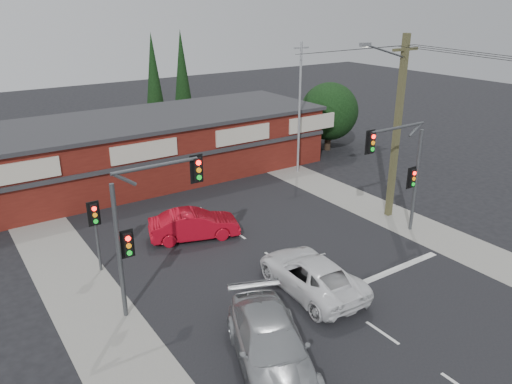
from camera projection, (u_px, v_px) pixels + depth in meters
ground at (307, 281)px, 21.92m from camera, size 120.00×120.00×0.00m
road_strip at (245, 239)px, 25.79m from camera, size 14.00×70.00×0.01m
verge_left at (79, 288)px, 21.36m from camera, size 3.00×70.00×0.02m
verge_right at (363, 204)px, 30.22m from camera, size 3.00×70.00×0.02m
stop_line at (388, 273)px, 22.58m from camera, size 6.50×0.35×0.01m
white_suv at (311, 274)px, 21.01m from camera, size 2.85×5.61×1.52m
silver_suv at (271, 346)px, 16.54m from camera, size 4.31×6.24×1.68m
red_sedan at (194, 225)px, 25.64m from camera, size 4.85×2.91×1.51m
lane_dashes at (382, 333)px, 18.51m from camera, size 0.12×28.78×0.01m
shop_building at (137, 149)px, 33.77m from camera, size 27.30×8.40×4.22m
tree_cluster at (327, 114)px, 40.48m from camera, size 5.90×5.10×5.50m
conifer_near at (154, 80)px, 40.34m from camera, size 1.80×1.80×9.25m
conifer_far at (182, 74)px, 43.71m from camera, size 1.80×1.80×9.25m
traffic_mast_left at (144, 217)px, 18.71m from camera, size 3.77×0.27×5.97m
traffic_mast_right at (403, 163)px, 24.85m from camera, size 3.96×0.27×5.97m
pedestal_signal at (95, 222)px, 21.95m from camera, size 0.55×0.27×3.38m
utility_pole at (396, 123)px, 26.65m from camera, size 4.38×0.59×10.00m
steel_pole at (300, 107)px, 34.20m from camera, size 1.20×0.16×9.00m
power_lines at (506, 63)px, 21.17m from camera, size 2.01×29.00×1.22m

